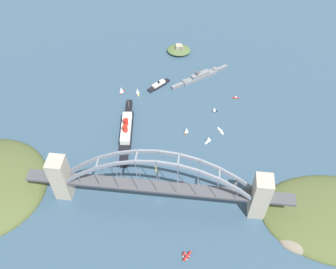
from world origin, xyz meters
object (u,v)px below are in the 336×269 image
object	(u,v)px
small_boat_4	(221,131)
small_boat_8	(156,169)
small_boat_3	(137,91)
small_boat_5	(186,130)
small_boat_6	(121,90)
harbor_ferry_steamer	(159,85)
small_boat_1	(214,109)
seaplane_taxiing_near_bridge	(187,256)
small_boat_7	(208,139)
small_boat_0	(234,186)
ocean_liner	(126,130)
small_boat_2	(236,98)
harbor_arch_bridge	(158,186)
channel_marker_buoy	(183,182)
fort_island_mid_harbor	(179,50)
naval_cruiser	(200,76)

from	to	relation	value
small_boat_4	small_boat_8	size ratio (longest dim) A/B	1.16
small_boat_3	small_boat_4	size ratio (longest dim) A/B	1.01
small_boat_5	small_boat_6	xyz separation A→B (m)	(-84.35, 56.26, 0.84)
small_boat_3	small_boat_4	xyz separation A→B (m)	(102.35, -50.55, -3.94)
harbor_ferry_steamer	small_boat_1	size ratio (longest dim) A/B	3.95
seaplane_taxiing_near_bridge	small_boat_6	distance (m)	221.46
small_boat_3	small_boat_6	xyz separation A→B (m)	(-19.97, -0.19, -0.03)
small_boat_7	small_boat_4	bearing A→B (deg)	51.14
harbor_ferry_steamer	small_boat_5	bearing A→B (deg)	-60.98
small_boat_0	small_boat_3	bearing A→B (deg)	133.78
seaplane_taxiing_near_bridge	small_boat_1	xyz separation A→B (m)	(18.33, 180.07, 1.30)
small_boat_1	small_boat_7	world-z (taller)	small_boat_7
ocean_liner	seaplane_taxiing_near_bridge	size ratio (longest dim) A/B	9.69
small_boat_2	small_boat_5	bearing A→B (deg)	-131.58
harbor_arch_bridge	harbor_ferry_steamer	distance (m)	167.71
seaplane_taxiing_near_bridge	small_boat_7	world-z (taller)	small_boat_7
ocean_liner	small_boat_3	bearing A→B (deg)	88.77
small_boat_4	small_boat_1	bearing A→B (deg)	104.51
small_boat_1	small_boat_8	world-z (taller)	small_boat_1
small_boat_1	small_boat_5	xyz separation A→B (m)	(-29.97, -36.77, 0.66)
harbor_arch_bridge	small_boat_6	world-z (taller)	harbor_arch_bridge
ocean_liner	small_boat_1	world-z (taller)	ocean_liner
channel_marker_buoy	harbor_ferry_steamer	bearing A→B (deg)	106.89
small_boat_4	small_boat_8	world-z (taller)	small_boat_8
fort_island_mid_harbor	seaplane_taxiing_near_bridge	bearing A→B (deg)	-83.38
harbor_ferry_steamer	small_boat_6	distance (m)	46.99
small_boat_8	small_boat_1	bearing A→B (deg)	58.07
small_boat_3	channel_marker_buoy	distance (m)	140.62
small_boat_0	channel_marker_buoy	xyz separation A→B (m)	(-50.50, -1.76, 0.41)
small_boat_0	small_boat_3	xyz separation A→B (m)	(-117.00, 122.08, 4.08)
channel_marker_buoy	small_boat_4	bearing A→B (deg)	63.94
ocean_liner	small_boat_0	xyz separation A→B (m)	(118.39, -57.14, -4.93)
seaplane_taxiing_near_bridge	small_boat_1	world-z (taller)	small_boat_1
harbor_ferry_steamer	small_boat_3	distance (m)	29.19
small_boat_5	seaplane_taxiing_near_bridge	bearing A→B (deg)	-85.36
ocean_liner	small_boat_0	bearing A→B (deg)	-25.76
seaplane_taxiing_near_bridge	small_boat_6	world-z (taller)	small_boat_6
small_boat_4	channel_marker_buoy	size ratio (longest dim) A/B	3.71
small_boat_5	small_boat_8	xyz separation A→B (m)	(-26.75, -54.26, -3.07)
small_boat_1	small_boat_8	bearing A→B (deg)	-121.93
small_boat_4	small_boat_6	world-z (taller)	small_boat_6
naval_cruiser	small_boat_5	bearing A→B (deg)	-95.70
fort_island_mid_harbor	small_boat_7	size ratio (longest dim) A/B	3.66
harbor_ferry_steamer	small_boat_5	distance (m)	83.65
ocean_liner	naval_cruiser	xyz separation A→B (m)	(75.22, 103.04, -2.47)
small_boat_1	channel_marker_buoy	size ratio (longest dim) A/B	2.55
seaplane_taxiing_near_bridge	small_boat_5	world-z (taller)	small_boat_5
fort_island_mid_harbor	small_boat_4	xyz separation A→B (m)	(59.91, -140.27, -2.98)
harbor_arch_bridge	small_boat_0	size ratio (longest dim) A/B	22.92
small_boat_1	small_boat_0	bearing A→B (deg)	-77.53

